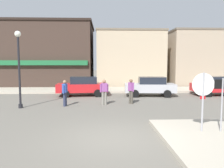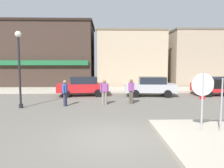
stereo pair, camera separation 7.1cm
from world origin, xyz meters
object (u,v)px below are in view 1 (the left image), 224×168
object	(u,v)px
parked_car_second	(150,86)
pedestrian_crossing_far	(65,92)
pedestrian_crossing_near	(104,91)
stop_sign	(203,94)
one_way_sign	(222,99)
lamp_post	(19,58)
parked_car_nearest	(82,86)
pedestrian_kerb_side	(131,90)
parked_car_third	(218,86)

from	to	relation	value
parked_car_second	pedestrian_crossing_far	world-z (taller)	pedestrian_crossing_far
pedestrian_crossing_far	pedestrian_crossing_near	bearing A→B (deg)	8.11
stop_sign	one_way_sign	world-z (taller)	stop_sign
stop_sign	parked_car_second	size ratio (longest dim) A/B	0.56
one_way_sign	lamp_post	distance (m)	10.72
parked_car_second	pedestrian_crossing_near	distance (m)	5.23
stop_sign	pedestrian_crossing_near	distance (m)	7.07
one_way_sign	parked_car_nearest	bearing A→B (deg)	120.68
parked_car_nearest	lamp_post	bearing A→B (deg)	-123.38
stop_sign	pedestrian_kerb_side	xyz separation A→B (m)	(-1.79, 6.43, -0.65)
stop_sign	parked_car_nearest	size ratio (longest dim) A/B	0.56
parked_car_third	pedestrian_kerb_side	bearing A→B (deg)	-155.62
lamp_post	parked_car_second	world-z (taller)	lamp_post
parked_car_second	pedestrian_crossing_far	xyz separation A→B (m)	(-6.16, -4.00, 0.06)
pedestrian_kerb_side	parked_car_second	bearing A→B (deg)	59.03
parked_car_third	parked_car_second	bearing A→B (deg)	-178.40
parked_car_third	one_way_sign	bearing A→B (deg)	-117.44
lamp_post	pedestrian_crossing_near	bearing A→B (deg)	9.56
pedestrian_crossing_near	pedestrian_crossing_far	bearing A→B (deg)	-171.89
stop_sign	lamp_post	distance (m)	10.08
one_way_sign	lamp_post	world-z (taller)	lamp_post
parked_car_third	pedestrian_kerb_side	world-z (taller)	pedestrian_kerb_side
pedestrian_crossing_near	parked_car_second	bearing A→B (deg)	44.35
one_way_sign	parked_car_nearest	world-z (taller)	one_way_sign
one_way_sign	pedestrian_kerb_side	xyz separation A→B (m)	(-2.47, 6.48, -0.46)
one_way_sign	pedestrian_crossing_near	bearing A→B (deg)	124.61
stop_sign	parked_car_nearest	bearing A→B (deg)	117.85
parked_car_nearest	stop_sign	bearing A→B (deg)	-62.15
parked_car_second	parked_car_third	world-z (taller)	same
parked_car_second	parked_car_third	distance (m)	5.66
parked_car_nearest	pedestrian_kerb_side	xyz separation A→B (m)	(3.53, -3.63, 0.06)
lamp_post	parked_car_second	xyz separation A→B (m)	(8.68, 4.49, -2.15)
parked_car_second	pedestrian_crossing_far	bearing A→B (deg)	-147.00
parked_car_nearest	pedestrian_kerb_side	size ratio (longest dim) A/B	2.57
pedestrian_crossing_near	pedestrian_kerb_side	world-z (taller)	same
parked_car_third	pedestrian_crossing_far	xyz separation A→B (m)	(-11.81, -4.16, 0.06)
parked_car_third	pedestrian_crossing_near	world-z (taller)	pedestrian_crossing_near
one_way_sign	parked_car_nearest	distance (m)	11.77
parked_car_third	pedestrian_crossing_near	size ratio (longest dim) A/B	2.53
stop_sign	parked_car_second	world-z (taller)	stop_sign
lamp_post	pedestrian_kerb_side	xyz separation A→B (m)	(6.70, 1.18, -2.09)
pedestrian_crossing_near	parked_car_nearest	bearing A→B (deg)	113.96
parked_car_nearest	pedestrian_crossing_near	xyz separation A→B (m)	(1.77, -3.99, 0.06)
lamp_post	parked_car_nearest	distance (m)	6.16
parked_car_nearest	pedestrian_crossing_far	distance (m)	4.38
lamp_post	pedestrian_kerb_side	bearing A→B (deg)	10.02
parked_car_third	pedestrian_crossing_far	distance (m)	12.52
one_way_sign	pedestrian_kerb_side	size ratio (longest dim) A/B	1.30
one_way_sign	parked_car_third	size ratio (longest dim) A/B	0.51
parked_car_nearest	parked_car_second	bearing A→B (deg)	-3.45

